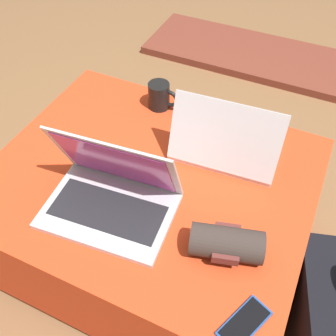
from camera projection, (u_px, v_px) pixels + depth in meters
ground_plane at (154, 246)px, 1.56m from camera, size 14.00×14.00×0.00m
ottoman at (152, 214)px, 1.40m from camera, size 1.01×0.83×0.42m
laptop_near at (111, 194)px, 1.12m from camera, size 0.39×0.29×0.25m
laptop_far at (226, 144)px, 1.27m from camera, size 0.36×0.25×0.23m
cell_phone at (244, 323)px, 0.92m from camera, size 0.11×0.15×0.01m
backpack at (324, 318)px, 1.16m from camera, size 0.30×0.33×0.48m
wrist_brace at (226, 243)px, 1.02m from camera, size 0.21×0.14×0.09m
coffee_mug at (160, 96)px, 1.44m from camera, size 0.12×0.08×0.10m
fireplace_hearth at (259, 56)px, 2.45m from camera, size 1.40×0.50×0.04m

